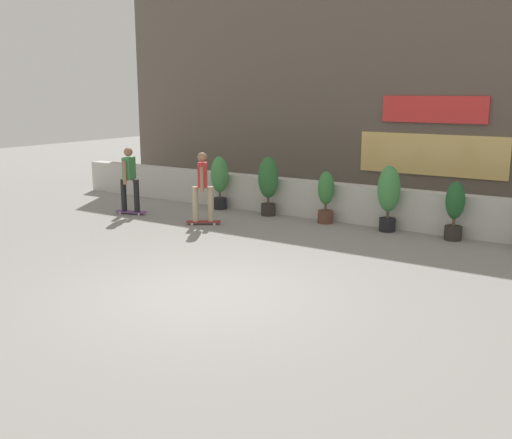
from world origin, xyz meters
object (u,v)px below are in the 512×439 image
object	(u,v)px
potted_plant_1	(268,182)
skater_far_right	(203,185)
potted_plant_0	(220,179)
potted_plant_4	(455,208)
potted_plant_2	(326,195)
potted_plant_3	(389,194)
skater_by_wall_right	(129,178)

from	to	relation	value
potted_plant_1	skater_far_right	bearing A→B (deg)	-112.94
potted_plant_0	potted_plant_1	world-z (taller)	potted_plant_1
potted_plant_4	potted_plant_2	bearing A→B (deg)	180.00
potted_plant_0	potted_plant_3	distance (m)	4.66
potted_plant_1	potted_plant_0	bearing A→B (deg)	180.00
potted_plant_3	skater_by_wall_right	size ratio (longest dim) A/B	0.87
potted_plant_4	potted_plant_0	bearing A→B (deg)	180.00
potted_plant_1	potted_plant_4	world-z (taller)	potted_plant_1
potted_plant_4	skater_far_right	xyz separation A→B (m)	(-5.32, -1.71, 0.26)
potted_plant_1	skater_by_wall_right	distance (m)	3.50
potted_plant_1	potted_plant_4	size ratio (longest dim) A/B	1.19
potted_plant_0	potted_plant_4	world-z (taller)	potted_plant_0
potted_plant_2	skater_by_wall_right	bearing A→B (deg)	-158.72
skater_far_right	skater_by_wall_right	distance (m)	2.28
skater_far_right	potted_plant_2	bearing A→B (deg)	36.27
potted_plant_3	skater_by_wall_right	xyz separation A→B (m)	(-6.15, -1.80, 0.09)
potted_plant_3	skater_far_right	xyz separation A→B (m)	(-3.87, -1.71, 0.09)
potted_plant_4	skater_far_right	bearing A→B (deg)	-162.19
skater_far_right	potted_plant_4	bearing A→B (deg)	17.81
potted_plant_1	skater_far_right	distance (m)	1.86
potted_plant_2	potted_plant_4	distance (m)	2.99
potted_plant_0	skater_far_right	world-z (taller)	skater_far_right
potted_plant_2	potted_plant_1	bearing A→B (deg)	-180.00
potted_plant_2	potted_plant_3	bearing A→B (deg)	-0.00
potted_plant_1	potted_plant_4	bearing A→B (deg)	0.00
potted_plant_3	potted_plant_4	size ratio (longest dim) A/B	1.18
potted_plant_0	potted_plant_2	distance (m)	3.12
potted_plant_2	potted_plant_4	size ratio (longest dim) A/B	0.99
potted_plant_1	potted_plant_3	size ratio (longest dim) A/B	1.01
potted_plant_0	skater_far_right	size ratio (longest dim) A/B	0.83
potted_plant_0	skater_far_right	bearing A→B (deg)	-65.20
skater_by_wall_right	potted_plant_0	bearing A→B (deg)	50.33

